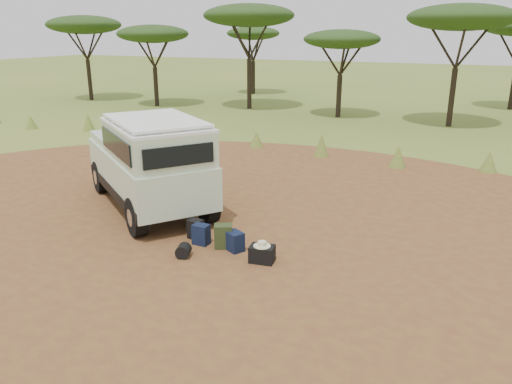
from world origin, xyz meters
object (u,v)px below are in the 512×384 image
at_px(walking_staff, 146,182).
at_px(backpack_black, 196,229).
at_px(backpack_navy, 201,234).
at_px(backpack_olive, 223,236).
at_px(duffel_navy, 235,241).
at_px(safari_vehicle, 150,164).
at_px(hard_case, 262,254).

height_order(walking_staff, backpack_black, walking_staff).
xyz_separation_m(walking_staff, backpack_black, (2.38, -1.31, -0.50)).
relative_size(backpack_navy, backpack_olive, 0.87).
height_order(backpack_olive, duffel_navy, backpack_olive).
xyz_separation_m(safari_vehicle, duffel_navy, (3.40, -1.59, -1.04)).
relative_size(walking_staff, hard_case, 3.01).
height_order(walking_staff, duffel_navy, walking_staff).
relative_size(safari_vehicle, backpack_navy, 11.37).
bearing_deg(backpack_navy, hard_case, -7.72).
height_order(safari_vehicle, hard_case, safari_vehicle).
relative_size(safari_vehicle, walking_staff, 3.53).
distance_m(walking_staff, hard_case, 4.72).
xyz_separation_m(backpack_navy, hard_case, (1.66, -0.26, -0.06)).
distance_m(walking_staff, duffel_navy, 3.88).
distance_m(walking_staff, backpack_olive, 3.59).
bearing_deg(backpack_black, walking_staff, 161.32).
distance_m(backpack_olive, duffel_navy, 0.31).
relative_size(safari_vehicle, backpack_black, 11.67).
bearing_deg(hard_case, backpack_black, 157.22).
distance_m(backpack_olive, hard_case, 1.14).
height_order(backpack_black, duffel_navy, backpack_black).
xyz_separation_m(backpack_olive, duffel_navy, (0.30, -0.03, -0.05)).
bearing_deg(hard_case, backpack_olive, 156.00).
bearing_deg(backpack_black, safari_vehicle, 158.77).
xyz_separation_m(backpack_olive, hard_case, (1.10, -0.30, -0.10)).
bearing_deg(backpack_navy, backpack_olive, 5.59).
bearing_deg(backpack_olive, hard_case, -41.71).
bearing_deg(duffel_navy, backpack_navy, -151.31).
bearing_deg(backpack_olive, walking_staff, 128.77).
distance_m(backpack_black, backpack_olive, 0.87).
distance_m(safari_vehicle, hard_case, 4.71).
xyz_separation_m(safari_vehicle, backpack_olive, (3.10, -1.56, -0.98)).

